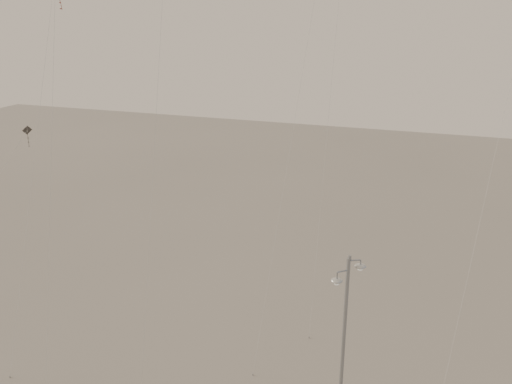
% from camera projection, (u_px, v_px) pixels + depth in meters
% --- Properties ---
extents(street_lamp, '(1.40, 1.16, 10.12)m').
position_uv_depth(street_lamp, '(343.00, 349.00, 26.22)').
color(street_lamp, '#979A9F').
rests_on(street_lamp, ground).
extents(kite_1, '(0.96, 7.13, 25.62)m').
position_uv_depth(kite_1, '(162.00, 22.00, 30.17)').
color(kite_1, '#322E2A').
rests_on(kite_1, ground).
extents(kite_3, '(2.35, 7.29, 21.79)m').
position_uv_depth(kite_3, '(53.00, 106.00, 28.47)').
color(kite_3, maroon).
rests_on(kite_3, ground).
extents(kite_4, '(2.49, 10.23, 20.03)m').
position_uv_depth(kite_4, '(504.00, 113.00, 29.83)').
color(kite_4, '#322E2A').
rests_on(kite_4, ground).
extents(kite_5, '(0.41, 6.38, 26.76)m').
position_uv_depth(kite_5, '(339.00, 0.00, 34.49)').
color(kite_5, '#A4401B').
rests_on(kite_5, ground).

